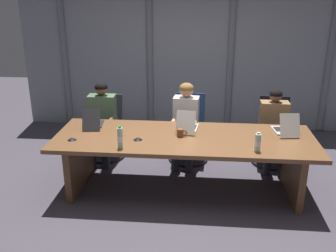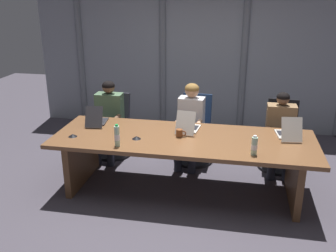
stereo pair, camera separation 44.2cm
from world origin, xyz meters
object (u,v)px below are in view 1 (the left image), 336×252
Objects in this scene: laptop_left_mid at (187,126)px; office_chair_left_end at (106,134)px; water_bottle_primary at (120,138)px; conference_mic_left_side at (72,139)px; conference_mic_middle at (138,139)px; person_left_end at (101,118)px; coffee_mug_near at (181,133)px; office_chair_left_mid at (189,136)px; person_center at (274,125)px; person_left_mid at (185,119)px; laptop_center at (285,129)px; laptop_left_end at (93,122)px; office_chair_center at (273,139)px; water_bottle_secondary at (258,143)px.

office_chair_left_end is at bearing 66.53° from laptop_left_mid.
water_bottle_primary is 2.42× the size of conference_mic_left_side.
conference_mic_middle is (0.16, 0.25, -0.10)m from water_bottle_primary.
person_left_end is 1.21m from conference_mic_middle.
coffee_mug_near is (0.67, 0.42, -0.07)m from water_bottle_primary.
office_chair_left_mid is at bearing 85.71° from coffee_mug_near.
person_center is 2.80m from conference_mic_left_side.
person_left_end is 1.24m from person_left_mid.
person_center is 10.31× the size of conference_mic_left_side.
coffee_mug_near is (-1.31, -0.24, -0.01)m from laptop_center.
person_left_end is at bearing -90.06° from person_center.
laptop_left_mid is 0.24m from coffee_mug_near.
office_chair_left_mid is at bearing 96.48° from office_chair_left_end.
office_chair_left_mid is 8.97× the size of conference_mic_middle.
person_left_end is 1.04× the size of person_center.
person_center reaches higher than laptop_left_end.
laptop_left_mid is at bearing 10.06° from person_left_mid.
office_chair_left_mid is 1.33m from person_left_end.
office_chair_left_end is 8.59× the size of conference_mic_middle.
water_bottle_primary is (0.54, -1.39, 0.50)m from office_chair_left_end.
office_chair_left_end is 0.98× the size of office_chair_center.
conference_mic_left_side is (-1.33, -1.06, 0.07)m from person_left_mid.
person_center is (-0.03, -0.16, 0.28)m from office_chair_center.
laptop_left_mid is 0.39× the size of person_left_end.
person_left_end is 2.50m from person_center.
water_bottle_primary is (-1.96, -1.23, 0.22)m from person_center.
laptop_center is at bearing 18.29° from water_bottle_primary.
water_bottle_primary is at bearing -24.44° from office_chair_left_mid.
laptop_left_end reaches higher than conference_mic_left_side.
laptop_center is 1.42m from person_left_mid.
person_left_end is at bearing -85.14° from person_left_mid.
laptop_center reaches higher than conference_mic_middle.
laptop_center reaches higher than water_bottle_secondary.
office_chair_left_end is 2.53m from water_bottle_secondary.
office_chair_center is 1.69m from coffee_mug_near.
laptop_left_end is 2.16m from water_bottle_secondary.
office_chair_center is 2.92m from conference_mic_left_side.
water_bottle_secondary is at bearing -114.24° from laptop_left_end.
office_chair_left_mid is at bearing 6.84° from laptop_left_mid.
office_chair_left_end is 0.35m from person_left_end.
water_bottle_secondary is (0.82, -1.35, 0.47)m from office_chair_left_mid.
laptop_center reaches higher than conference_mic_left_side.
person_left_mid is at bearing 58.47° from laptop_center.
person_left_end reaches higher than office_chair_center.
water_bottle_secondary is 1.41m from conference_mic_middle.
laptop_center is at bearing 80.01° from office_chair_left_end.
laptop_left_end is 3.58× the size of coffee_mug_near.
coffee_mug_near is at bearing 18.06° from conference_mic_middle.
water_bottle_primary is 0.32m from conference_mic_middle.
water_bottle_primary is at bearing 100.94° from laptop_center.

